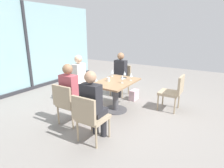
{
  "coord_description": "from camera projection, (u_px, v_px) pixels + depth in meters",
  "views": [
    {
      "loc": [
        -3.64,
        -2.14,
        1.9
      ],
      "look_at": [
        0.0,
        0.1,
        0.65
      ],
      "focal_mm": 30.17,
      "sensor_mm": 36.0,
      "label": 1
    }
  ],
  "objects": [
    {
      "name": "person_side_end",
      "position": [
        93.0,
        103.0,
        3.2
      ],
      "size": [
        0.39,
        0.34,
        1.26
      ],
      "color": "#28282D",
      "rests_on": "ground_plane"
    },
    {
      "name": "person_far_left",
      "position": [
        71.0,
        91.0,
        3.8
      ],
      "size": [
        0.39,
        0.34,
        1.26
      ],
      "color": "#B24C56",
      "rests_on": "ground_plane"
    },
    {
      "name": "coffee_cup",
      "position": [
        108.0,
        79.0,
        4.38
      ],
      "size": [
        0.08,
        0.08,
        0.09
      ],
      "primitive_type": "cylinder",
      "color": "white",
      "rests_on": "dining_table_main"
    },
    {
      "name": "wine_glass_0",
      "position": [
        122.0,
        77.0,
        4.21
      ],
      "size": [
        0.07,
        0.07,
        0.18
      ],
      "color": "silver",
      "rests_on": "dining_table_main"
    },
    {
      "name": "wine_glass_2",
      "position": [
        112.0,
        72.0,
        4.78
      ],
      "size": [
        0.07,
        0.07,
        0.18
      ],
      "color": "silver",
      "rests_on": "dining_table_main"
    },
    {
      "name": "window_wall_backdrop",
      "position": [
        27.0,
        52.0,
        5.85
      ],
      "size": [
        5.85,
        0.1,
        2.7
      ],
      "color": "#8FB7BC",
      "rests_on": "ground_plane"
    },
    {
      "name": "cell_phone_on_table",
      "position": [
        124.0,
        77.0,
        4.71
      ],
      "size": [
        0.1,
        0.16,
        0.01
      ],
      "primitive_type": "cube",
      "rotation": [
        0.0,
        0.0,
        -0.25
      ],
      "color": "black",
      "rests_on": "dining_table_main"
    },
    {
      "name": "chair_near_window",
      "position": [
        78.0,
        84.0,
        5.03
      ],
      "size": [
        0.46,
        0.51,
        0.87
      ],
      "color": "tan",
      "rests_on": "ground_plane"
    },
    {
      "name": "chair_side_end",
      "position": [
        90.0,
        116.0,
        3.17
      ],
      "size": [
        0.5,
        0.46,
        0.87
      ],
      "color": "tan",
      "rests_on": "ground_plane"
    },
    {
      "name": "wine_glass_3",
      "position": [
        96.0,
        79.0,
        4.06
      ],
      "size": [
        0.07,
        0.07,
        0.18
      ],
      "color": "silver",
      "rests_on": "dining_table_main"
    },
    {
      "name": "person_far_right",
      "position": [
        120.0,
        72.0,
        5.43
      ],
      "size": [
        0.39,
        0.34,
        1.26
      ],
      "color": "#28282D",
      "rests_on": "ground_plane"
    },
    {
      "name": "person_near_window",
      "position": [
        81.0,
        77.0,
        4.92
      ],
      "size": [
        0.34,
        0.39,
        1.26
      ],
      "color": "silver",
      "rests_on": "ground_plane"
    },
    {
      "name": "ground_plane",
      "position": [
        115.0,
        110.0,
        4.59
      ],
      "size": [
        12.0,
        12.0,
        0.0
      ],
      "primitive_type": "plane",
      "color": "gray"
    },
    {
      "name": "wine_glass_4",
      "position": [
        125.0,
        73.0,
        4.58
      ],
      "size": [
        0.07,
        0.07,
        0.18
      ],
      "color": "silver",
      "rests_on": "dining_table_main"
    },
    {
      "name": "handbag_0",
      "position": [
        134.0,
        95.0,
        5.24
      ],
      "size": [
        0.31,
        0.17,
        0.28
      ],
      "primitive_type": "cube",
      "rotation": [
        0.0,
        0.0,
        -0.04
      ],
      "color": "beige",
      "rests_on": "ground_plane"
    },
    {
      "name": "chair_far_left",
      "position": [
        68.0,
        102.0,
        3.77
      ],
      "size": [
        0.5,
        0.46,
        0.87
      ],
      "color": "tan",
      "rests_on": "ground_plane"
    },
    {
      "name": "chair_front_right",
      "position": [
        174.0,
        91.0,
        4.46
      ],
      "size": [
        0.46,
        0.5,
        0.87
      ],
      "color": "tan",
      "rests_on": "ground_plane"
    },
    {
      "name": "wine_glass_1",
      "position": [
        131.0,
        75.0,
        4.42
      ],
      "size": [
        0.07,
        0.07,
        0.18
      ],
      "color": "silver",
      "rests_on": "dining_table_main"
    },
    {
      "name": "chair_far_right",
      "position": [
        121.0,
        78.0,
        5.58
      ],
      "size": [
        0.5,
        0.46,
        0.87
      ],
      "color": "tan",
      "rests_on": "ground_plane"
    },
    {
      "name": "dining_table_main",
      "position": [
        116.0,
        90.0,
        4.44
      ],
      "size": [
        1.19,
        0.78,
        0.73
      ],
      "color": "#997551",
      "rests_on": "ground_plane"
    }
  ]
}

